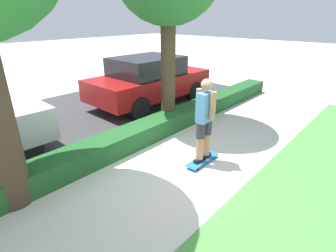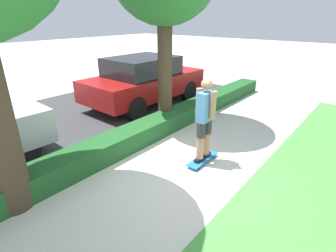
{
  "view_description": "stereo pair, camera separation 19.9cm",
  "coord_description": "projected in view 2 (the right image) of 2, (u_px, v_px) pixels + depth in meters",
  "views": [
    {
      "loc": [
        -3.28,
        -2.54,
        2.72
      ],
      "look_at": [
        0.23,
        0.6,
        0.74
      ],
      "focal_mm": 28.0,
      "sensor_mm": 36.0,
      "label": 1
    },
    {
      "loc": [
        -3.41,
        -2.39,
        2.72
      ],
      "look_at": [
        0.23,
        0.6,
        0.74
      ],
      "focal_mm": 28.0,
      "sensor_mm": 36.0,
      "label": 2
    }
  ],
  "objects": [
    {
      "name": "skater_person",
      "position": [
        205.0,
        118.0,
        4.91
      ],
      "size": [
        0.49,
        0.42,
        1.62
      ],
      "color": "black",
      "rests_on": "skateboard"
    },
    {
      "name": "hedge_row",
      "position": [
        126.0,
        140.0,
        5.74
      ],
      "size": [
        12.93,
        0.6,
        0.43
      ],
      "color": "#1E5123",
      "rests_on": "ground_plane"
    },
    {
      "name": "skateboard",
      "position": [
        202.0,
        159.0,
        5.25
      ],
      "size": [
        0.83,
        0.24,
        0.08
      ],
      "color": "#1E6BAD",
      "rests_on": "ground_plane"
    },
    {
      "name": "ground_plane",
      "position": [
        185.0,
        174.0,
        4.88
      ],
      "size": [
        60.0,
        60.0,
        0.0
      ],
      "primitive_type": "plane",
      "color": "beige"
    },
    {
      "name": "parked_car_middle",
      "position": [
        144.0,
        80.0,
        8.48
      ],
      "size": [
        4.09,
        1.94,
        1.54
      ],
      "rotation": [
        0.0,
        0.0,
        -0.02
      ],
      "color": "maroon",
      "rests_on": "ground_plane"
    },
    {
      "name": "street_asphalt",
      "position": [
        64.0,
        121.0,
        7.34
      ],
      "size": [
        12.93,
        5.0,
        0.01
      ],
      "color": "#38383A",
      "rests_on": "ground_plane"
    }
  ]
}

